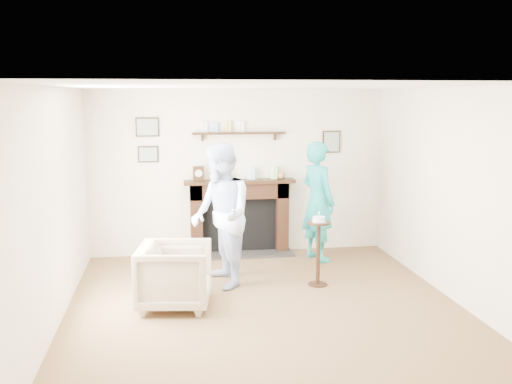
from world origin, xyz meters
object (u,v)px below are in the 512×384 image
Objects in this scene: armchair at (176,306)px; woman at (317,259)px; pedestal_table at (318,240)px; man at (222,285)px.

woman is at bearing -43.88° from armchair.
armchair is 0.46× the size of woman.
pedestal_table reaches higher than woman.
armchair is 0.85× the size of pedestal_table.
pedestal_table is at bearing 141.29° from woman.
pedestal_table is (1.82, 0.48, 0.59)m from armchair.
woman is 1.84× the size of pedestal_table.
pedestal_table is at bearing -66.53° from armchair.
man is 1.79m from woman.
woman is at bearing 75.62° from pedestal_table.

